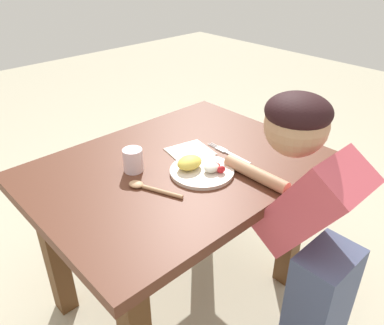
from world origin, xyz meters
The scene contains 8 objects.
ground_plane centered at (0.00, 0.00, 0.00)m, with size 8.00×8.00×0.00m, color #B9B196.
dining_table centered at (0.00, 0.00, 0.54)m, with size 1.03×0.76×0.66m.
plate centered at (0.02, -0.10, 0.68)m, with size 0.22×0.22×0.06m.
fork centered at (0.19, -0.08, 0.67)m, with size 0.03×0.21×0.01m.
spoon centered at (-0.18, -0.06, 0.67)m, with size 0.10×0.19×0.02m.
drinking_cup centered at (-0.14, 0.07, 0.71)m, with size 0.07×0.07×0.08m, color silver.
person centered at (0.13, -0.49, 0.56)m, with size 0.21×0.51×1.00m.
napkin centered at (0.10, 0.03, 0.67)m, with size 0.15×0.14×0.00m, color white.
Camera 1 is at (-0.78, -0.92, 1.37)m, focal length 35.89 mm.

